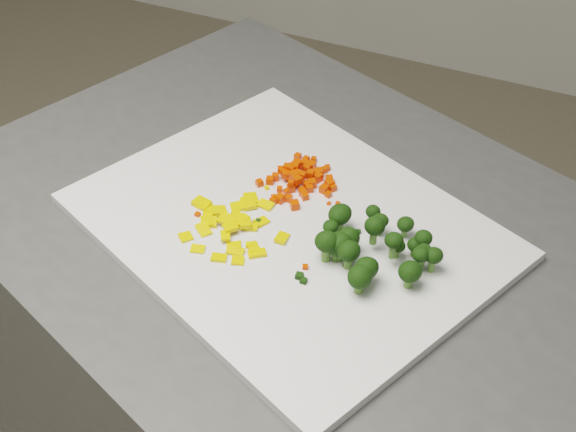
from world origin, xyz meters
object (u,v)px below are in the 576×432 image
at_px(carrot_pile, 294,172).
at_px(broccoli_pile, 379,237).
at_px(pepper_pile, 234,221).
at_px(cutting_board, 288,226).

bearing_deg(carrot_pile, broccoli_pile, -31.34).
xyz_separation_m(pepper_pile, broccoli_pile, (0.17, 0.02, 0.02)).
height_order(carrot_pile, pepper_pile, carrot_pile).
bearing_deg(broccoli_pile, cutting_board, 174.45).
height_order(carrot_pile, broccoli_pile, broccoli_pile).
bearing_deg(cutting_board, carrot_pile, 108.29).
bearing_deg(cutting_board, pepper_pile, -148.98).
relative_size(pepper_pile, broccoli_pile, 0.97).
bearing_deg(broccoli_pile, carrot_pile, 148.66).
xyz_separation_m(cutting_board, pepper_pile, (-0.06, -0.03, 0.01)).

